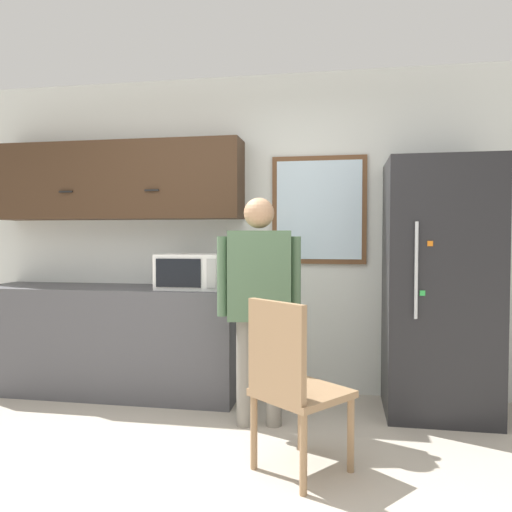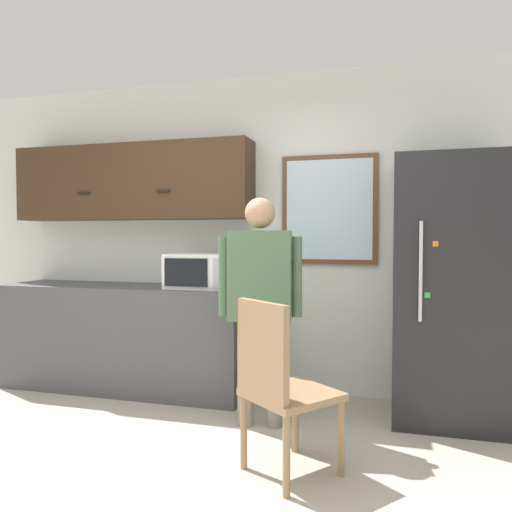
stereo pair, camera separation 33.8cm
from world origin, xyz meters
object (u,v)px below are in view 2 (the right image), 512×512
object	(u,v)px
chair	(279,381)
refrigerator	(449,290)
microwave	(200,271)
person	(260,288)

from	to	relation	value
chair	refrigerator	bearing A→B (deg)	-91.47
microwave	chair	world-z (taller)	microwave
person	chair	world-z (taller)	person
refrigerator	chair	world-z (taller)	refrigerator
microwave	person	distance (m)	0.80
microwave	person	bearing A→B (deg)	-36.85
microwave	chair	distance (m)	1.58
refrigerator	chair	size ratio (longest dim) A/B	1.93
person	chair	distance (m)	0.87
person	microwave	bearing A→B (deg)	133.24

